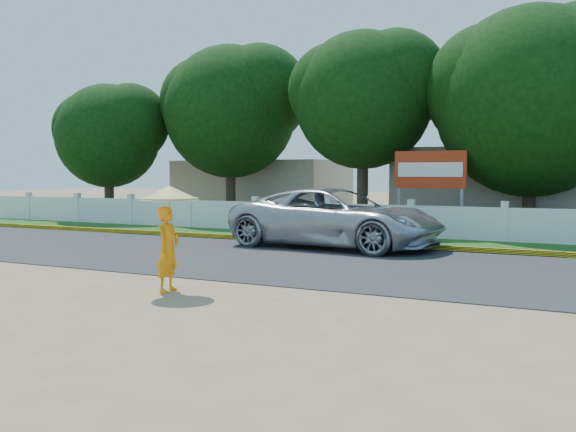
# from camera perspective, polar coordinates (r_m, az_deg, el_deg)

# --- Properties ---
(ground) EXTENTS (120.00, 120.00, 0.00)m
(ground) POSITION_cam_1_polar(r_m,az_deg,el_deg) (11.66, -4.45, -6.98)
(ground) COLOR #9E8460
(ground) RESTS_ON ground
(road) EXTENTS (60.00, 7.00, 0.02)m
(road) POSITION_cam_1_polar(r_m,az_deg,el_deg) (15.63, 4.13, -4.17)
(road) COLOR #38383A
(road) RESTS_ON ground
(grass_verge) EXTENTS (60.00, 3.50, 0.03)m
(grass_verge) POSITION_cam_1_polar(r_m,az_deg,el_deg) (20.54, 9.76, -2.27)
(grass_verge) COLOR #2D601E
(grass_verge) RESTS_ON ground
(curb) EXTENTS (40.00, 0.18, 0.16)m
(curb) POSITION_cam_1_polar(r_m,az_deg,el_deg) (18.93, 8.26, -2.58)
(curb) COLOR yellow
(curb) RESTS_ON ground
(fence) EXTENTS (40.00, 0.10, 1.10)m
(fence) POSITION_cam_1_polar(r_m,az_deg,el_deg) (21.88, 10.89, -0.50)
(fence) COLOR silver
(fence) RESTS_ON ground
(building_near) EXTENTS (10.00, 6.00, 3.20)m
(building_near) POSITION_cam_1_polar(r_m,az_deg,el_deg) (27.96, 20.68, 2.41)
(building_near) COLOR #B7AD99
(building_near) RESTS_ON ground
(building_far) EXTENTS (8.00, 5.00, 2.80)m
(building_far) POSITION_cam_1_polar(r_m,az_deg,el_deg) (32.92, -2.27, 2.49)
(building_far) COLOR #B7AD99
(building_far) RESTS_ON ground
(vehicle) EXTENTS (6.48, 3.42, 1.74)m
(vehicle) POSITION_cam_1_polar(r_m,az_deg,el_deg) (18.73, 4.31, -0.19)
(vehicle) COLOR #B0B3B8
(vehicle) RESTS_ON ground
(monk_with_parasol) EXTENTS (1.08, 1.08, 1.96)m
(monk_with_parasol) POSITION_cam_1_polar(r_m,az_deg,el_deg) (11.94, -10.56, -0.60)
(monk_with_parasol) COLOR orange
(monk_with_parasol) RESTS_ON ground
(billboard) EXTENTS (2.50, 0.13, 2.95)m
(billboard) POSITION_cam_1_polar(r_m,az_deg,el_deg) (22.79, 12.52, 3.65)
(billboard) COLOR gray
(billboard) RESTS_ON ground
(tree_row) EXTENTS (40.43, 7.25, 8.07)m
(tree_row) POSITION_cam_1_polar(r_m,az_deg,el_deg) (24.29, 19.10, 9.77)
(tree_row) COLOR #473828
(tree_row) RESTS_ON ground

